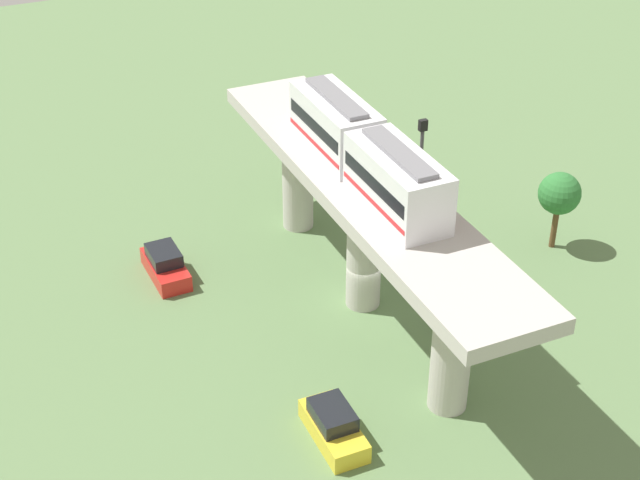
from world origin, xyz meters
TOP-DOWN VIEW (x-y plane):
  - ground_plane at (0.00, 0.00)m, footprint 120.00×120.00m
  - viaduct at (0.00, 0.00)m, footprint 5.20×28.00m
  - train at (0.00, 0.24)m, footprint 2.64×13.55m
  - parked_car_red at (-9.22, 7.03)m, footprint 1.90×4.24m
  - parked_car_yellow at (-5.96, -8.94)m, footprint 1.84×4.22m
  - tree_near_viaduct at (13.09, 0.48)m, footprint 2.54×2.54m
  - signal_post at (3.40, 0.37)m, footprint 0.44×0.28m

SIDE VIEW (x-z plane):
  - ground_plane at x=0.00m, z-range 0.00..0.00m
  - parked_car_red at x=-9.22m, z-range -0.14..1.62m
  - parked_car_yellow at x=-5.96m, z-range -0.14..1.62m
  - tree_near_viaduct at x=13.09m, z-range 1.16..6.12m
  - signal_post at x=3.40m, z-range 0.52..10.88m
  - viaduct at x=0.00m, z-range 1.96..9.71m
  - train at x=0.00m, z-range 7.67..10.91m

